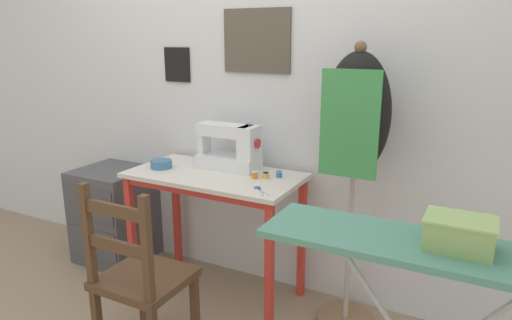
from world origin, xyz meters
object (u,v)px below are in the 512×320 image
object	(u,v)px
fabric_bowl	(161,164)
wooden_chair	(140,279)
thread_spool_far_edge	(279,174)
filing_cabinet	(115,214)
thread_spool_near_machine	(255,175)
sewing_machine	(231,149)
storage_box	(459,233)
ironing_board	(430,261)
dress_form	(356,129)
scissors	(259,190)
thread_spool_mid_table	(266,176)

from	to	relation	value
fabric_bowl	wooden_chair	distance (m)	0.78
thread_spool_far_edge	filing_cabinet	size ratio (longest dim) A/B	0.06
thread_spool_near_machine	wooden_chair	bearing A→B (deg)	-111.65
sewing_machine	thread_spool_near_machine	xyz separation A→B (m)	(0.21, -0.10, -0.10)
thread_spool_far_edge	storage_box	distance (m)	1.23
wooden_chair	filing_cabinet	world-z (taller)	wooden_chair
storage_box	filing_cabinet	bearing A→B (deg)	161.62
thread_spool_far_edge	ironing_board	distance (m)	1.18
dress_form	scissors	bearing A→B (deg)	-151.01
fabric_bowl	filing_cabinet	bearing A→B (deg)	166.57
thread_spool_near_machine	filing_cabinet	world-z (taller)	thread_spool_near_machine
sewing_machine	wooden_chair	bearing A→B (deg)	-93.87
thread_spool_far_edge	fabric_bowl	bearing A→B (deg)	-168.17
thread_spool_far_edge	scissors	bearing A→B (deg)	-88.97
sewing_machine	dress_form	size ratio (longest dim) A/B	0.26
filing_cabinet	fabric_bowl	bearing A→B (deg)	-13.43
sewing_machine	storage_box	size ratio (longest dim) A/B	1.85
filing_cabinet	ironing_board	bearing A→B (deg)	-19.33
filing_cabinet	ironing_board	distance (m)	2.33
ironing_board	storage_box	bearing A→B (deg)	11.42
wooden_chair	dress_form	xyz separation A→B (m)	(0.79, 0.73, 0.67)
fabric_bowl	sewing_machine	bearing A→B (deg)	23.85
fabric_bowl	dress_form	distance (m)	1.17
fabric_bowl	thread_spool_far_edge	bearing A→B (deg)	11.83
thread_spool_mid_table	ironing_board	size ratio (longest dim) A/B	0.04
fabric_bowl	thread_spool_near_machine	world-z (taller)	fabric_bowl
dress_form	fabric_bowl	bearing A→B (deg)	-173.30
wooden_chair	dress_form	size ratio (longest dim) A/B	0.60
dress_form	filing_cabinet	bearing A→B (deg)	-179.93
storage_box	scissors	bearing A→B (deg)	152.14
dress_form	thread_spool_mid_table	bearing A→B (deg)	-175.75
sewing_machine	fabric_bowl	world-z (taller)	sewing_machine
storage_box	wooden_chair	bearing A→B (deg)	179.70
fabric_bowl	dress_form	world-z (taller)	dress_form
fabric_bowl	dress_form	bearing A→B (deg)	6.70
thread_spool_far_edge	storage_box	size ratio (longest dim) A/B	0.20
wooden_chair	thread_spool_far_edge	bearing A→B (deg)	63.50
thread_spool_near_machine	storage_box	distance (m)	1.27
scissors	thread_spool_mid_table	bearing A→B (deg)	107.57
ironing_board	scissors	bearing A→B (deg)	149.46
thread_spool_mid_table	filing_cabinet	distance (m)	1.28
fabric_bowl	storage_box	bearing A→B (deg)	-19.95
sewing_machine	wooden_chair	xyz separation A→B (m)	(-0.05, -0.77, -0.48)
thread_spool_mid_table	wooden_chair	xyz separation A→B (m)	(-0.32, -0.70, -0.37)
fabric_bowl	scissors	xyz separation A→B (m)	(0.71, -0.10, -0.02)
sewing_machine	thread_spool_near_machine	distance (m)	0.26
storage_box	thread_spool_far_edge	bearing A→B (deg)	141.99
sewing_machine	ironing_board	size ratio (longest dim) A/B	0.35
scissors	thread_spool_near_machine	xyz separation A→B (m)	(-0.11, 0.16, 0.02)
sewing_machine	fabric_bowl	bearing A→B (deg)	-156.15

